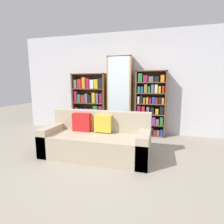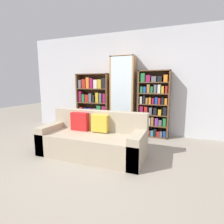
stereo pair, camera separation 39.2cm
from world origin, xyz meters
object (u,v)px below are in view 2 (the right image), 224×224
Objects in this scene: bookshelf_left at (94,103)px; display_cabinet at (123,96)px; couch at (93,140)px; bookshelf_right at (153,105)px; wine_bottle at (136,132)px.

bookshelf_left is 0.79× the size of display_cabinet.
couch is 1.75m from display_cabinet.
display_cabinet reaches higher than bookshelf_right.
wine_bottle is (0.45, -0.35, -0.87)m from display_cabinet.
wine_bottle is (-0.34, -0.37, -0.65)m from bookshelf_right.
bookshelf_right is at bearing 60.90° from couch.
display_cabinet is 1.23× the size of bookshelf_right.
bookshelf_right reaches higher than couch.
bookshelf_right reaches higher than bookshelf_left.
couch reaches higher than wine_bottle.
wine_bottle is (1.34, -0.37, -0.63)m from bookshelf_left.
bookshelf_right is (1.68, -0.00, 0.02)m from bookshelf_left.
bookshelf_left is at bearing 164.60° from wine_bottle.
bookshelf_right is at bearing 1.19° from display_cabinet.
display_cabinet is 5.28× the size of wine_bottle.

